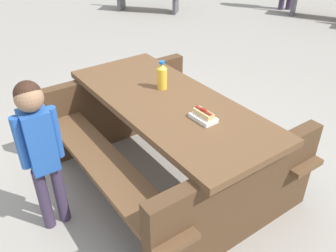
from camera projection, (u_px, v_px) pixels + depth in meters
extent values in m
plane|color=gray|center=(168.00, 178.00, 2.98)|extent=(30.00, 30.00, 0.00)
cube|color=brown|center=(168.00, 103.00, 2.59)|extent=(1.92, 1.11, 0.05)
cube|color=brown|center=(221.00, 115.00, 3.03)|extent=(1.82, 0.64, 0.04)
cube|color=brown|center=(103.00, 162.00, 2.48)|extent=(1.82, 0.64, 0.04)
cube|color=#4D3520|center=(239.00, 202.00, 2.26)|extent=(0.38, 1.39, 0.70)
cube|color=#4D3520|center=(120.00, 106.00, 3.33)|extent=(0.38, 1.39, 0.70)
cylinder|color=yellow|center=(162.00, 78.00, 2.70)|extent=(0.08, 0.08, 0.17)
cone|color=yellow|center=(162.00, 66.00, 2.65)|extent=(0.07, 0.07, 0.04)
cylinder|color=blue|center=(162.00, 62.00, 2.63)|extent=(0.04, 0.04, 0.02)
cube|color=white|center=(203.00, 118.00, 2.34)|extent=(0.20, 0.14, 0.03)
cube|color=#D8B272|center=(204.00, 114.00, 2.32)|extent=(0.16, 0.08, 0.04)
cylinder|color=maroon|center=(204.00, 111.00, 2.31)|extent=(0.14, 0.05, 0.03)
ellipsoid|color=maroon|center=(204.00, 110.00, 2.30)|extent=(0.07, 0.04, 0.01)
cylinder|color=#3F334C|center=(60.00, 193.00, 2.47)|extent=(0.08, 0.08, 0.51)
cylinder|color=#3F334C|center=(44.00, 199.00, 2.42)|extent=(0.08, 0.08, 0.51)
cube|color=#2659B2|center=(39.00, 141.00, 2.19)|extent=(0.19, 0.20, 0.43)
cylinder|color=#2659B2|center=(55.00, 133.00, 2.23)|extent=(0.06, 0.06, 0.36)
cylinder|color=#2659B2|center=(21.00, 143.00, 2.13)|extent=(0.06, 0.06, 0.36)
sphere|color=#997051|center=(29.00, 98.00, 2.04)|extent=(0.17, 0.17, 0.17)
sphere|color=#331E14|center=(28.00, 94.00, 2.03)|extent=(0.16, 0.16, 0.16)
cube|color=#4C4C51|center=(294.00, 4.00, 7.25)|extent=(0.16, 0.36, 0.41)
cube|color=#4C4C51|center=(121.00, 0.00, 7.59)|extent=(0.23, 0.34, 0.41)
cube|color=#4C4C51|center=(176.00, 3.00, 7.36)|extent=(0.23, 0.34, 0.41)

